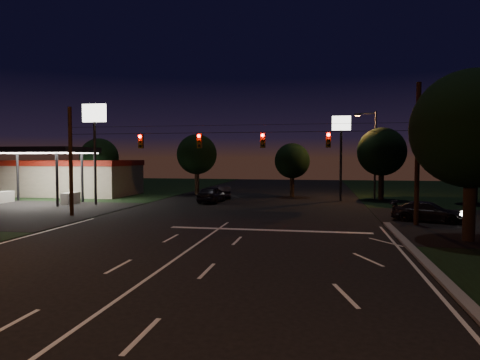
% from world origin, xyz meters
% --- Properties ---
extents(ground, '(140.00, 140.00, 0.00)m').
position_xyz_m(ground, '(0.00, 0.00, 0.00)').
color(ground, black).
rests_on(ground, ground).
extents(stop_bar, '(12.00, 0.50, 0.01)m').
position_xyz_m(stop_bar, '(3.00, 11.50, 0.01)').
color(stop_bar, silver).
rests_on(stop_bar, ground).
extents(utility_pole_right, '(0.30, 0.30, 9.00)m').
position_xyz_m(utility_pole_right, '(12.00, 15.00, 0.00)').
color(utility_pole_right, black).
rests_on(utility_pole_right, ground).
extents(utility_pole_left, '(0.28, 0.28, 8.00)m').
position_xyz_m(utility_pole_left, '(-12.00, 15.00, 0.00)').
color(utility_pole_left, black).
rests_on(utility_pole_left, ground).
extents(signal_span, '(24.00, 0.40, 1.56)m').
position_xyz_m(signal_span, '(-0.00, 14.96, 5.50)').
color(signal_span, black).
rests_on(signal_span, ground).
extents(gas_station, '(14.20, 16.10, 5.25)m').
position_xyz_m(gas_station, '(-21.86, 30.39, 2.38)').
color(gas_station, gray).
rests_on(gas_station, ground).
extents(pole_sign_left_near, '(2.20, 0.30, 9.10)m').
position_xyz_m(pole_sign_left_near, '(-14.00, 22.00, 6.98)').
color(pole_sign_left_near, black).
rests_on(pole_sign_left_near, ground).
extents(pole_sign_right, '(1.80, 0.30, 8.40)m').
position_xyz_m(pole_sign_right, '(8.00, 30.00, 6.24)').
color(pole_sign_right, black).
rests_on(pole_sign_right, ground).
extents(street_light_right_far, '(2.20, 0.35, 9.00)m').
position_xyz_m(street_light_right_far, '(11.24, 32.00, 5.24)').
color(street_light_right_far, black).
rests_on(street_light_right_far, ground).
extents(tree_right_near, '(6.00, 6.00, 8.76)m').
position_xyz_m(tree_right_near, '(13.53, 10.17, 5.68)').
color(tree_right_near, black).
rests_on(tree_right_near, ground).
extents(tree_far_a, '(4.20, 4.20, 6.42)m').
position_xyz_m(tree_far_a, '(-17.98, 30.12, 4.26)').
color(tree_far_a, black).
rests_on(tree_far_a, ground).
extents(tree_far_b, '(4.60, 4.60, 6.98)m').
position_xyz_m(tree_far_b, '(-7.98, 34.13, 4.61)').
color(tree_far_b, black).
rests_on(tree_far_b, ground).
extents(tree_far_c, '(3.80, 3.80, 5.86)m').
position_xyz_m(tree_far_c, '(3.02, 33.10, 3.90)').
color(tree_far_c, black).
rests_on(tree_far_c, ground).
extents(tree_far_d, '(4.80, 4.80, 7.30)m').
position_xyz_m(tree_far_d, '(12.02, 31.13, 4.83)').
color(tree_far_d, black).
rests_on(tree_far_d, ground).
extents(tree_far_e, '(4.00, 4.00, 6.18)m').
position_xyz_m(tree_far_e, '(20.02, 29.11, 4.11)').
color(tree_far_e, black).
rests_on(tree_far_e, ground).
extents(car_oncoming_a, '(2.01, 4.70, 1.58)m').
position_xyz_m(car_oncoming_a, '(-4.22, 26.04, 0.79)').
color(car_oncoming_a, black).
rests_on(car_oncoming_a, ground).
extents(car_oncoming_b, '(2.23, 4.13, 1.29)m').
position_xyz_m(car_oncoming_b, '(-4.01, 30.47, 0.65)').
color(car_oncoming_b, black).
rests_on(car_oncoming_b, ground).
extents(car_cross, '(5.02, 3.31, 1.35)m').
position_xyz_m(car_cross, '(13.10, 16.65, 0.68)').
color(car_cross, black).
rests_on(car_cross, ground).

